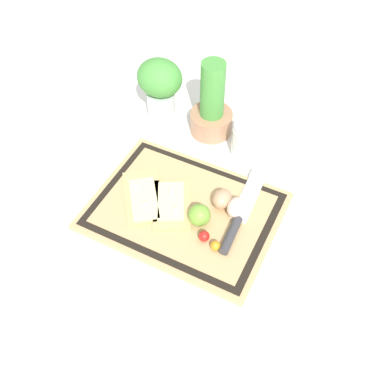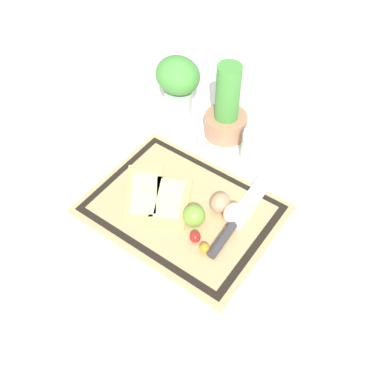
{
  "view_description": "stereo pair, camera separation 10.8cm",
  "coord_description": "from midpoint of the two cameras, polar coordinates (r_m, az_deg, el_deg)",
  "views": [
    {
      "loc": [
        0.31,
        -0.58,
        0.87
      ],
      "look_at": [
        0.0,
        0.04,
        0.03
      ],
      "focal_mm": 42.0,
      "sensor_mm": 36.0,
      "label": 1
    },
    {
      "loc": [
        0.4,
        -0.52,
        0.87
      ],
      "look_at": [
        0.0,
        0.04,
        0.03
      ],
      "focal_mm": 42.0,
      "sensor_mm": 36.0,
      "label": 2
    }
  ],
  "objects": [
    {
      "name": "pizza_slice_far",
      "position": [
        1.08,
        -5.43,
        -1.62
      ],
      "size": [
        0.15,
        0.17,
        0.02
      ],
      "color": "tan",
      "rests_on": "cutting_board"
    },
    {
      "name": "egg_brown",
      "position": [
        1.06,
        0.94,
        -1.06
      ],
      "size": [
        0.04,
        0.06,
        0.04
      ],
      "primitive_type": "ellipsoid",
      "color": "tan",
      "rests_on": "cutting_board"
    },
    {
      "name": "cherry_tomato_yellow",
      "position": [
        1.0,
        -0.12,
        -7.05
      ],
      "size": [
        0.02,
        0.02,
        0.02
      ],
      "primitive_type": "sphere",
      "color": "orange",
      "rests_on": "cutting_board"
    },
    {
      "name": "lime",
      "position": [
        1.03,
        -2.06,
        -3.14
      ],
      "size": [
        0.05,
        0.05,
        0.05
      ],
      "primitive_type": "sphere",
      "color": "#70A838",
      "rests_on": "cutting_board"
    },
    {
      "name": "cutting_board",
      "position": [
        1.08,
        -3.85,
        -2.56
      ],
      "size": [
        0.44,
        0.33,
        0.02
      ],
      "color": "tan",
      "rests_on": "ground_plane"
    },
    {
      "name": "ground_plane",
      "position": [
        1.09,
        -3.82,
        -2.82
      ],
      "size": [
        6.0,
        6.0,
        0.0
      ],
      "primitive_type": "plane",
      "color": "white"
    },
    {
      "name": "egg_pink",
      "position": [
        1.05,
        2.75,
        -2.14
      ],
      "size": [
        0.04,
        0.06,
        0.04
      ],
      "primitive_type": "ellipsoid",
      "color": "beige",
      "rests_on": "cutting_board"
    },
    {
      "name": "herb_pot",
      "position": [
        1.23,
        -0.02,
        10.34
      ],
      "size": [
        0.12,
        0.12,
        0.22
      ],
      "color": "#AD7A5B",
      "rests_on": "ground_plane"
    },
    {
      "name": "cherry_tomato_red",
      "position": [
        1.01,
        -1.54,
        -5.82
      ],
      "size": [
        0.03,
        0.03,
        0.03
      ],
      "primitive_type": "sphere",
      "color": "red",
      "rests_on": "cutting_board"
    },
    {
      "name": "herb_glass",
      "position": [
        1.25,
        -6.6,
        13.01
      ],
      "size": [
        0.13,
        0.11,
        0.2
      ],
      "color": "silver",
      "rests_on": "ground_plane"
    },
    {
      "name": "sauce_jar",
      "position": [
        1.19,
        4.35,
        6.26
      ],
      "size": [
        0.08,
        0.08,
        0.1
      ],
      "color": "silver",
      "rests_on": "ground_plane"
    },
    {
      "name": "pizza_slice_near",
      "position": [
        1.1,
        -9.0,
        -0.75
      ],
      "size": [
        0.17,
        0.19,
        0.02
      ],
      "color": "tan",
      "rests_on": "cutting_board"
    },
    {
      "name": "knife",
      "position": [
        1.04,
        2.77,
        -4.02
      ],
      "size": [
        0.05,
        0.28,
        0.02
      ],
      "color": "silver",
      "rests_on": "cutting_board"
    }
  ]
}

